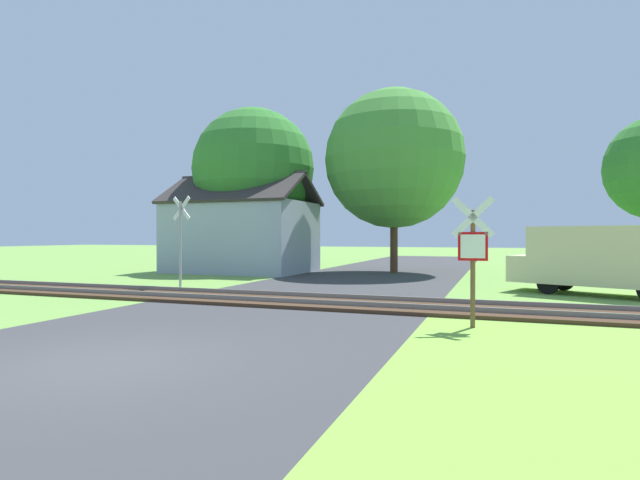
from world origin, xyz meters
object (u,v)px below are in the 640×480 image
tree_center (394,159)px  tree_left (254,169)px  mail_truck (597,257)px  stop_sign_near (473,252)px  crossing_sign_far (181,235)px  house (242,235)px

tree_center → tree_left: tree_center is taller
mail_truck → stop_sign_near: bearing=178.3°
stop_sign_near → tree_center: size_ratio=0.29×
crossing_sign_far → tree_center: tree_center is taller
stop_sign_near → crossing_sign_far: crossing_sign_far is taller
house → mail_truck: bearing=-17.4°
stop_sign_near → tree_left: (-12.32, 13.91, 4.04)m
house → mail_truck: 16.86m
crossing_sign_far → mail_truck: size_ratio=0.64×
tree_left → house: bearing=-96.8°
tree_center → mail_truck: size_ratio=1.82×
tree_left → tree_center: bearing=6.6°
house → mail_truck: house is taller
house → tree_center: bearing=15.7°
house → tree_left: (0.13, 1.12, 3.63)m
tree_left → stop_sign_near: bearing=-48.5°
crossing_sign_far → stop_sign_near: bearing=-10.3°
stop_sign_near → mail_truck: (3.50, 7.38, -0.34)m
house → crossing_sign_far: bearing=-74.5°
crossing_sign_far → tree_left: bearing=114.4°
crossing_sign_far → tree_left: (-2.01, 9.56, 3.68)m
house → stop_sign_near: bearing=-44.5°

